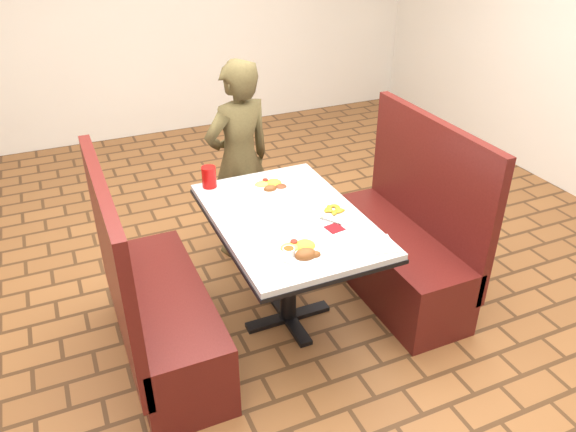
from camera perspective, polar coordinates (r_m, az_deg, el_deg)
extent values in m
plane|color=brown|center=(3.60, 0.00, -10.38)|extent=(7.00, 7.00, 0.00)
cube|color=white|center=(6.18, -14.14, 20.49)|extent=(6.00, 0.04, 2.80)
cube|color=silver|center=(3.18, 0.00, -0.27)|extent=(0.80, 1.20, 0.03)
cube|color=black|center=(3.19, 0.00, -0.70)|extent=(0.81, 1.21, 0.02)
cylinder|color=black|center=(3.38, 0.00, -5.76)|extent=(0.10, 0.10, 0.69)
cube|color=black|center=(3.59, 0.00, -10.20)|extent=(0.55, 0.08, 0.03)
cube|color=black|center=(3.59, 0.00, -10.20)|extent=(0.08, 0.55, 0.03)
cube|color=#561713|center=(3.30, -12.21, -10.59)|extent=(0.45, 1.20, 0.45)
cube|color=#561713|center=(3.00, -17.26, -4.58)|extent=(0.06, 1.20, 0.95)
cube|color=#561713|center=(3.77, 10.52, -4.61)|extent=(0.45, 1.20, 0.45)
cube|color=#561713|center=(3.65, 14.09, 2.40)|extent=(0.06, 1.20, 0.95)
imported|color=brown|center=(3.93, -4.96, 5.53)|extent=(0.59, 0.46, 1.43)
cylinder|color=white|center=(2.85, 1.52, -3.62)|extent=(0.26, 0.26, 0.02)
ellipsoid|color=yellow|center=(2.87, 1.76, -2.63)|extent=(0.11, 0.11, 0.05)
ellipsoid|color=#8BBE4C|center=(2.86, 0.23, -2.94)|extent=(0.11, 0.09, 0.03)
cylinder|color=red|center=(2.88, 0.60, -2.58)|extent=(0.04, 0.04, 0.01)
ellipsoid|color=brown|center=(2.78, 1.81, -3.53)|extent=(0.11, 0.09, 0.07)
ellipsoid|color=brown|center=(2.80, 2.74, -3.69)|extent=(0.06, 0.05, 0.04)
cylinder|color=white|center=(2.80, 0.09, -3.64)|extent=(0.06, 0.06, 0.04)
cylinder|color=brown|center=(2.79, 0.09, -3.33)|extent=(0.05, 0.05, 0.00)
cylinder|color=white|center=(3.47, -1.66, 2.97)|extent=(0.24, 0.24, 0.01)
ellipsoid|color=yellow|center=(3.50, -1.46, 3.69)|extent=(0.10, 0.10, 0.04)
ellipsoid|color=#8BBE4C|center=(3.49, -2.63, 3.47)|extent=(0.10, 0.08, 0.03)
cylinder|color=red|center=(3.51, -2.33, 3.70)|extent=(0.04, 0.04, 0.01)
ellipsoid|color=brown|center=(3.46, -0.72, 3.20)|extent=(0.07, 0.07, 0.02)
ellipsoid|color=brown|center=(3.42, -1.83, 3.07)|extent=(0.08, 0.06, 0.05)
cylinder|color=white|center=(3.22, 4.63, 0.48)|extent=(0.18, 0.18, 0.01)
cube|color=#620E13|center=(3.06, 4.75, -1.24)|extent=(0.10, 0.10, 0.00)
cube|color=silver|center=(3.12, 4.35, -0.55)|extent=(0.09, 0.12, 0.00)
cylinder|color=#B50E0C|center=(3.50, -8.03, 3.95)|extent=(0.09, 0.09, 0.13)
cube|color=white|center=(2.93, 8.57, -2.97)|extent=(0.25, 0.21, 0.01)
cube|color=silver|center=(2.89, 1.08, -3.07)|extent=(0.05, 0.15, 0.00)
cube|color=silver|center=(2.89, 1.70, -3.06)|extent=(0.05, 0.14, 0.00)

